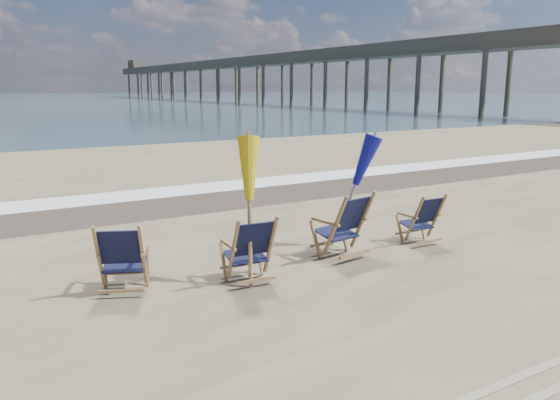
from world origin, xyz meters
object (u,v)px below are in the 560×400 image
(umbrella_yellow, at_px, (249,176))
(fishing_pier, at_px, (254,74))
(beach_chair_2, at_px, (363,223))
(umbrella_blue, at_px, (351,162))
(beach_chair_0, at_px, (143,258))
(beach_chair_3, at_px, (437,218))
(beach_chair_1, at_px, (271,248))

(umbrella_yellow, height_order, fishing_pier, fishing_pier)
(beach_chair_2, distance_m, umbrella_yellow, 2.33)
(umbrella_blue, height_order, fishing_pier, fishing_pier)
(beach_chair_0, relative_size, umbrella_blue, 0.50)
(umbrella_yellow, height_order, umbrella_blue, umbrella_yellow)
(beach_chair_3, height_order, umbrella_yellow, umbrella_yellow)
(beach_chair_2, distance_m, fishing_pier, 81.47)
(beach_chair_3, xyz_separation_m, umbrella_yellow, (-3.69, -0.12, 1.04))
(umbrella_blue, bearing_deg, umbrella_yellow, -161.97)
(beach_chair_1, xyz_separation_m, beach_chair_2, (1.84, 0.28, 0.05))
(umbrella_blue, bearing_deg, beach_chair_0, -173.99)
(beach_chair_3, distance_m, fishing_pier, 80.85)
(umbrella_yellow, distance_m, fishing_pier, 82.59)
(beach_chair_1, distance_m, beach_chair_3, 3.41)
(beach_chair_0, distance_m, beach_chair_2, 3.49)
(beach_chair_1, bearing_deg, beach_chair_2, -166.68)
(beach_chair_0, bearing_deg, beach_chair_3, -158.55)
(beach_chair_0, relative_size, beach_chair_3, 1.09)
(umbrella_yellow, relative_size, umbrella_blue, 1.03)
(umbrella_yellow, distance_m, umbrella_blue, 2.41)
(beach_chair_0, xyz_separation_m, umbrella_yellow, (1.37, -0.36, 1.00))
(beach_chair_0, relative_size, beach_chair_1, 1.00)
(beach_chair_1, distance_m, fishing_pier, 82.57)
(beach_chair_0, bearing_deg, umbrella_blue, -149.88)
(beach_chair_0, height_order, beach_chair_1, beach_chair_0)
(beach_chair_3, distance_m, umbrella_blue, 1.82)
(beach_chair_2, height_order, fishing_pier, fishing_pier)
(beach_chair_3, bearing_deg, beach_chair_1, 5.67)
(beach_chair_2, relative_size, umbrella_yellow, 0.54)
(beach_chair_1, bearing_deg, beach_chair_3, -171.98)
(beach_chair_2, bearing_deg, beach_chair_1, 0.39)
(beach_chair_0, xyz_separation_m, beach_chair_2, (3.49, -0.16, 0.05))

